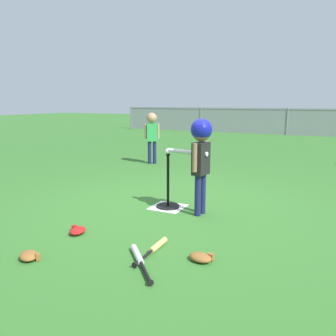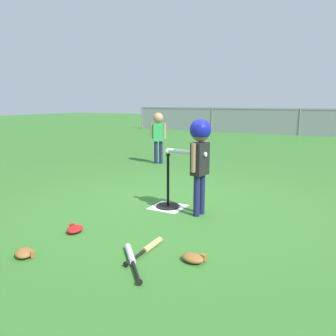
{
  "view_description": "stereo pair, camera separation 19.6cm",
  "coord_description": "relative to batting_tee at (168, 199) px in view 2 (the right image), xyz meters",
  "views": [
    {
      "loc": [
        1.97,
        -4.09,
        1.43
      ],
      "look_at": [
        -0.03,
        -0.08,
        0.55
      ],
      "focal_mm": 36.23,
      "sensor_mm": 36.0,
      "label": 1
    },
    {
      "loc": [
        2.14,
        -3.99,
        1.43
      ],
      "look_at": [
        -0.03,
        -0.08,
        0.55
      ],
      "focal_mm": 36.23,
      "sensor_mm": 36.0,
      "label": 2
    }
  ],
  "objects": [
    {
      "name": "ground_plane",
      "position": [
        0.03,
        0.08,
        -0.12
      ],
      "size": [
        60.0,
        60.0,
        0.0
      ],
      "primitive_type": "plane",
      "color": "#336B28"
    },
    {
      "name": "home_plate",
      "position": [
        0.0,
        0.0,
        -0.12
      ],
      "size": [
        0.44,
        0.44,
        0.01
      ],
      "primitive_type": "cube",
      "color": "white",
      "rests_on": "ground_plane"
    },
    {
      "name": "batting_tee",
      "position": [
        0.0,
        0.0,
        0.0
      ],
      "size": [
        0.32,
        0.32,
        0.74
      ],
      "color": "black",
      "rests_on": "ground_plane"
    },
    {
      "name": "baseball_on_tee",
      "position": [
        -0.0,
        0.0,
        0.66
      ],
      "size": [
        0.07,
        0.07,
        0.07
      ],
      "primitive_type": "sphere",
      "color": "white",
      "rests_on": "batting_tee"
    },
    {
      "name": "batter_child",
      "position": [
        0.5,
        -0.09,
        0.75
      ],
      "size": [
        0.64,
        0.35,
        1.23
      ],
      "color": "#191E4C",
      "rests_on": "ground_plane"
    },
    {
      "name": "fielder_near_left",
      "position": [
        -1.83,
        2.83,
        0.64
      ],
      "size": [
        0.3,
        0.24,
        1.18
      ],
      "color": "#191E4C",
      "rests_on": "ground_plane"
    },
    {
      "name": "spare_bat_silver",
      "position": [
        0.48,
        -1.55,
        -0.09
      ],
      "size": [
        0.52,
        0.55,
        0.06
      ],
      "color": "silver",
      "rests_on": "ground_plane"
    },
    {
      "name": "spare_bat_wood",
      "position": [
        0.5,
        -1.3,
        -0.09
      ],
      "size": [
        0.07,
        0.62,
        0.06
      ],
      "color": "#DBB266",
      "rests_on": "ground_plane"
    },
    {
      "name": "glove_by_plate",
      "position": [
        -0.45,
        -1.98,
        -0.09
      ],
      "size": [
        0.27,
        0.26,
        0.07
      ],
      "color": "brown",
      "rests_on": "ground_plane"
    },
    {
      "name": "glove_near_bats",
      "position": [
        -0.47,
        -1.29,
        -0.09
      ],
      "size": [
        0.22,
        0.26,
        0.07
      ],
      "color": "#B21919",
      "rests_on": "ground_plane"
    },
    {
      "name": "glove_tossed_aside",
      "position": [
        0.98,
        -1.3,
        -0.09
      ],
      "size": [
        0.25,
        0.21,
        0.07
      ],
      "color": "brown",
      "rests_on": "ground_plane"
    },
    {
      "name": "outfield_fence",
      "position": [
        0.03,
        11.52,
        0.49
      ],
      "size": [
        16.06,
        0.06,
        1.15
      ],
      "color": "slate",
      "rests_on": "ground_plane"
    }
  ]
}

